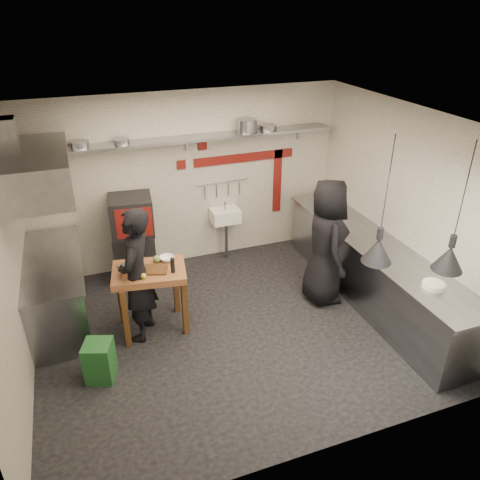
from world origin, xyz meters
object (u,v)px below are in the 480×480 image
object	(u,v)px
combi_oven	(131,215)
green_bin	(100,361)
prep_table	(152,299)
oven_stand	(135,255)
chef_left	(137,276)
chef_right	(326,242)

from	to	relation	value
combi_oven	green_bin	bearing A→B (deg)	-103.83
green_bin	prep_table	size ratio (longest dim) A/B	0.54
green_bin	combi_oven	bearing A→B (deg)	69.89
oven_stand	combi_oven	bearing A→B (deg)	-52.76
chef_left	combi_oven	bearing A→B (deg)	-161.68
combi_oven	chef_left	bearing A→B (deg)	-90.22
green_bin	chef_left	bearing A→B (deg)	47.13
chef_right	green_bin	bearing A→B (deg)	109.74
oven_stand	chef_right	size ratio (longest dim) A/B	0.43
oven_stand	chef_left	size ratio (longest dim) A/B	0.44
combi_oven	chef_right	bearing A→B (deg)	-24.92
oven_stand	prep_table	xyz separation A→B (m)	(0.01, -1.39, 0.06)
combi_oven	green_bin	size ratio (longest dim) A/B	1.24
combi_oven	chef_left	distance (m)	1.47
prep_table	chef_right	bearing A→B (deg)	6.41
prep_table	chef_right	world-z (taller)	chef_right
combi_oven	chef_right	world-z (taller)	chef_right
green_bin	chef_left	size ratio (longest dim) A/B	0.28
oven_stand	green_bin	xyz separation A→B (m)	(-0.75, -2.11, -0.15)
oven_stand	combi_oven	distance (m)	0.69
prep_table	chef_right	xyz separation A→B (m)	(2.48, -0.13, 0.47)
green_bin	oven_stand	bearing A→B (deg)	70.40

